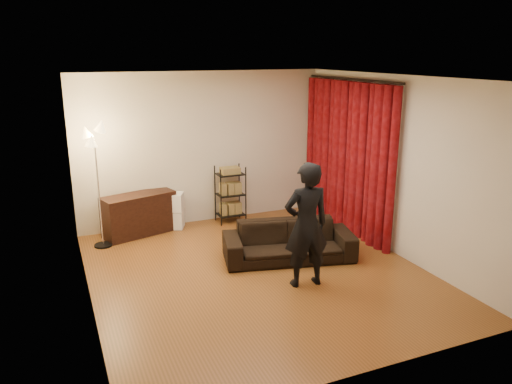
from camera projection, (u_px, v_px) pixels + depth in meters
name	position (u px, v px, depth m)	size (l,w,h in m)	color
floor	(258.00, 273.00, 7.05)	(5.00, 5.00, 0.00)	brown
ceiling	(258.00, 77.00, 6.32)	(5.00, 5.00, 0.00)	white
wall_back	(203.00, 148.00, 8.90)	(5.00, 5.00, 0.00)	beige
wall_front	(367.00, 244.00, 4.47)	(5.00, 5.00, 0.00)	beige
wall_left	(82.00, 199.00, 5.84)	(5.00, 5.00, 0.00)	beige
wall_right	(395.00, 166.00, 7.53)	(5.00, 5.00, 0.00)	beige
curtain_rod	(352.00, 79.00, 8.16)	(0.04, 0.04, 2.65)	black
curtain	(347.00, 157.00, 8.50)	(0.22, 2.65, 2.55)	maroon
sofa	(289.00, 241.00, 7.45)	(1.93, 0.75, 0.56)	black
person	(306.00, 225.00, 6.49)	(0.61, 0.40, 1.68)	black
media_cabinet	(139.00, 214.00, 8.46)	(1.21, 0.45, 0.71)	black
storage_boxes	(172.00, 210.00, 8.77)	(0.39, 0.31, 0.64)	white
wire_shelf	(230.00, 194.00, 9.04)	(0.47, 0.33, 1.04)	black
floor_lamp	(98.00, 188.00, 7.76)	(0.35, 0.35, 1.93)	silver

